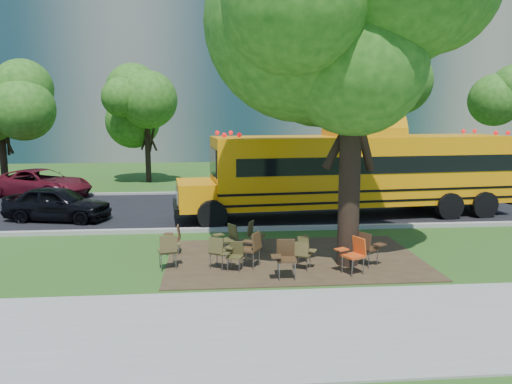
{
  "coord_description": "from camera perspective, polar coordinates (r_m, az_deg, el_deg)",
  "views": [
    {
      "loc": [
        -1.25,
        -13.8,
        4.02
      ],
      "look_at": [
        0.26,
        3.22,
        1.33
      ],
      "focal_mm": 35.0,
      "sensor_mm": 36.0,
      "label": 1
    }
  ],
  "objects": [
    {
      "name": "ground",
      "position": [
        14.43,
        0.1,
        -7.22
      ],
      "size": [
        160.0,
        160.0,
        0.0
      ],
      "primitive_type": "plane",
      "color": "#294E18",
      "rests_on": "ground"
    },
    {
      "name": "main_tree",
      "position": [
        13.25,
        11.09,
        16.36
      ],
      "size": [
        7.2,
        7.2,
        9.38
      ],
      "color": "black",
      "rests_on": "ground"
    },
    {
      "name": "chair_5",
      "position": [
        12.29,
        3.34,
        -7.21
      ],
      "size": [
        0.64,
        0.57,
        0.97
      ],
      "rotation": [
        0.0,
        0.0,
        3.11
      ],
      "color": "#3E2A16",
      "rests_on": "ground"
    },
    {
      "name": "building_right",
      "position": [
        58.25,
        21.63,
        16.72
      ],
      "size": [
        30.0,
        16.0,
        25.0
      ],
      "primitive_type": "cube",
      "color": "gray",
      "rests_on": "ground"
    },
    {
      "name": "dirt_patch",
      "position": [
        14.07,
        4.38,
        -7.61
      ],
      "size": [
        7.0,
        4.5,
        0.03
      ],
      "primitive_type": "cube",
      "color": "#382819",
      "rests_on": "ground"
    },
    {
      "name": "school_bus",
      "position": [
        19.89,
        11.63,
        2.44
      ],
      "size": [
        13.12,
        4.1,
        3.16
      ],
      "rotation": [
        0.0,
        0.0,
        0.1
      ],
      "color": "orange",
      "rests_on": "ground"
    },
    {
      "name": "sidewalk",
      "position": [
        9.75,
        2.86,
        -15.28
      ],
      "size": [
        60.0,
        4.0,
        0.04
      ],
      "primitive_type": "cube",
      "color": "gray",
      "rests_on": "ground"
    },
    {
      "name": "chair_2",
      "position": [
        13.1,
        -0.44,
        -6.17
      ],
      "size": [
        0.64,
        0.81,
        0.97
      ],
      "rotation": [
        0.0,
        0.0,
        1.05
      ],
      "color": "#442E18",
      "rests_on": "ground"
    },
    {
      "name": "kerb_near",
      "position": [
        17.3,
        -0.8,
        -4.24
      ],
      "size": [
        80.0,
        0.25,
        0.14
      ],
      "primitive_type": "cube",
      "color": "gray",
      "rests_on": "ground"
    },
    {
      "name": "bg_tree_3",
      "position": [
        29.32,
        13.55,
        10.69
      ],
      "size": [
        5.6,
        5.6,
        7.84
      ],
      "color": "black",
      "rests_on": "ground"
    },
    {
      "name": "chair_0",
      "position": [
        13.16,
        -9.94,
        -6.33
      ],
      "size": [
        0.64,
        0.67,
        0.94
      ],
      "rotation": [
        0.0,
        0.0,
        0.22
      ],
      "color": "#4D4121",
      "rests_on": "ground"
    },
    {
      "name": "chair_7",
      "position": [
        13.53,
        12.62,
        -5.98
      ],
      "size": [
        0.79,
        0.63,
        0.94
      ],
      "rotation": [
        0.0,
        0.0,
        -0.95
      ],
      "color": "#3E2516",
      "rests_on": "ground"
    },
    {
      "name": "chair_11",
      "position": [
        13.54,
        5.14,
        -6.14
      ],
      "size": [
        0.54,
        0.68,
        0.81
      ],
      "rotation": [
        0.0,
        0.0,
        0.59
      ],
      "color": "brown",
      "rests_on": "ground"
    },
    {
      "name": "chair_1",
      "position": [
        12.99,
        -4.21,
        -6.56
      ],
      "size": [
        0.75,
        0.59,
        0.89
      ],
      "rotation": [
        0.0,
        0.0,
        -0.52
      ],
      "color": "#48421F",
      "rests_on": "ground"
    },
    {
      "name": "bg_tree_2",
      "position": [
        30.04,
        -12.41,
        9.12
      ],
      "size": [
        4.8,
        4.8,
        6.62
      ],
      "color": "black",
      "rests_on": "ground"
    },
    {
      "name": "chair_10",
      "position": [
        14.72,
        -0.18,
        -4.68
      ],
      "size": [
        0.57,
        0.72,
        0.89
      ],
      "rotation": [
        0.0,
        0.0,
        -1.98
      ],
      "color": "#4A4120",
      "rests_on": "ground"
    },
    {
      "name": "chair_4",
      "position": [
        12.96,
        5.44,
        -6.91
      ],
      "size": [
        0.64,
        0.5,
        0.79
      ],
      "rotation": [
        0.0,
        0.0,
        -0.43
      ],
      "color": "brown",
      "rests_on": "ground"
    },
    {
      "name": "chair_9",
      "position": [
        14.21,
        -3.18,
        -5.11
      ],
      "size": [
        0.76,
        0.62,
        0.92
      ],
      "rotation": [
        0.0,
        0.0,
        2.1
      ],
      "color": "#413D1C",
      "rests_on": "ground"
    },
    {
      "name": "chair_8",
      "position": [
        14.55,
        -9.29,
        -5.04
      ],
      "size": [
        0.5,
        0.55,
        0.86
      ],
      "rotation": [
        0.0,
        0.0,
        1.58
      ],
      "color": "#4E2F1B",
      "rests_on": "ground"
    },
    {
      "name": "kerb_far",
      "position": [
        25.24,
        -2.18,
        -0.05
      ],
      "size": [
        80.0,
        0.25,
        0.14
      ],
      "primitive_type": "cube",
      "color": "gray",
      "rests_on": "ground"
    },
    {
      "name": "chair_6",
      "position": [
        12.85,
        11.15,
        -6.71
      ],
      "size": [
        0.76,
        0.65,
        0.95
      ],
      "rotation": [
        0.0,
        0.0,
        2.02
      ],
      "color": "#CC4715",
      "rests_on": "ground"
    },
    {
      "name": "building_main",
      "position": [
        50.74,
        -13.24,
        16.63
      ],
      "size": [
        38.0,
        16.0,
        22.0
      ],
      "primitive_type": "cube",
      "color": "slate",
      "rests_on": "ground"
    },
    {
      "name": "bg_car_red",
      "position": [
        26.15,
        -23.36,
        0.91
      ],
      "size": [
        5.49,
        4.16,
        1.39
      ],
      "primitive_type": "imported",
      "rotation": [
        0.0,
        0.0,
        1.14
      ],
      "color": "#4E0D18",
      "rests_on": "ground"
    },
    {
      "name": "asphalt_road",
      "position": [
        21.22,
        -1.61,
        -1.91
      ],
      "size": [
        80.0,
        8.0,
        0.04
      ],
      "primitive_type": "cube",
      "color": "black",
      "rests_on": "ground"
    },
    {
      "name": "black_car",
      "position": [
        20.17,
        -21.74,
        -1.25
      ],
      "size": [
        4.17,
        2.41,
        1.34
      ],
      "primitive_type": "imported",
      "rotation": [
        0.0,
        0.0,
        1.35
      ],
      "color": "black",
      "rests_on": "ground"
    },
    {
      "name": "chair_3",
      "position": [
        12.89,
        -2.46,
        -7.02
      ],
      "size": [
        0.6,
        0.47,
        0.77
      ],
      "rotation": [
        0.0,
        0.0,
        2.81
      ],
      "color": "#423C1C",
      "rests_on": "ground"
    }
  ]
}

